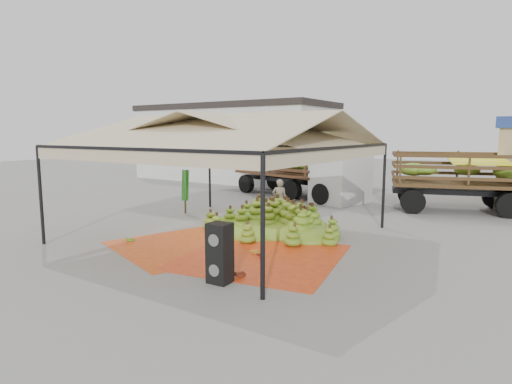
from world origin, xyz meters
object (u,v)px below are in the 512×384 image
Objects in this scene: vendor at (279,199)px; truck_right at (496,175)px; speaker_stack at (220,253)px; truck_left at (303,167)px; banana_heap at (275,215)px.

vendor is 9.37m from truck_right.
speaker_stack is 13.58m from truck_left.
speaker_stack is 0.17× the size of truck_right.
vendor is (-2.54, 7.01, 0.11)m from speaker_stack.
vendor reaches higher than banana_heap.
speaker_stack is 0.17× the size of truck_left.
vendor is at bearing 116.39° from banana_heap.
truck_left is at bearing 110.64° from banana_heap.
banana_heap is 10.16m from truck_right.
truck_left is at bearing -92.48° from vendor.
banana_heap is 8.25m from truck_left.
speaker_stack is 0.87× the size of vendor.
banana_heap is 3.81× the size of speaker_stack.
truck_left is (-1.95, 5.78, 0.80)m from vendor.
banana_heap is at bearing 104.83° from speaker_stack.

